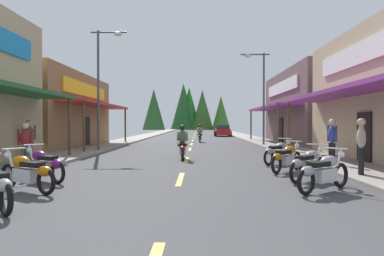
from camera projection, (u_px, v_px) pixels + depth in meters
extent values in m
cube|color=#424244|center=(193.00, 139.00, 35.83)|extent=(9.63, 98.78, 0.10)
cube|color=gray|center=(137.00, 138.00, 35.94)|extent=(2.43, 98.78, 0.12)
cube|color=gray|center=(250.00, 138.00, 35.71)|extent=(2.43, 98.78, 0.12)
cube|color=#E0C64C|center=(180.00, 179.00, 9.97)|extent=(0.16, 2.40, 0.01)
cube|color=#E0C64C|center=(186.00, 160.00, 15.12)|extent=(0.16, 2.40, 0.01)
cube|color=#E0C64C|center=(190.00, 149.00, 21.41)|extent=(0.16, 2.40, 0.01)
cube|color=#E0C64C|center=(192.00, 144.00, 26.45)|extent=(0.16, 2.40, 0.01)
cube|color=#E0C64C|center=(193.00, 140.00, 32.10)|extent=(0.16, 2.40, 0.01)
cube|color=#E0C64C|center=(194.00, 137.00, 38.98)|extent=(0.16, 2.40, 0.01)
cube|color=#E0C64C|center=(194.00, 135.00, 45.92)|extent=(0.16, 2.40, 0.01)
cube|color=#E0C64C|center=(195.00, 134.00, 52.32)|extent=(0.16, 2.40, 0.01)
cube|color=#E0C64C|center=(195.00, 133.00, 59.16)|extent=(0.16, 2.40, 0.01)
cube|color=#E0C64C|center=(196.00, 132.00, 65.34)|extent=(0.16, 2.40, 0.01)
cube|color=#E0C64C|center=(196.00, 131.00, 71.45)|extent=(0.16, 2.40, 0.01)
cube|color=#E0C64C|center=(196.00, 130.00, 77.01)|extent=(0.16, 2.40, 0.01)
cube|color=#236033|center=(10.00, 89.00, 12.34)|extent=(1.80, 8.11, 0.16)
cylinder|color=brown|center=(70.00, 128.00, 16.20)|extent=(0.14, 0.14, 2.82)
cube|color=olive|center=(41.00, 111.00, 23.49)|extent=(6.33, 11.93, 5.04)
cube|color=#B72D28|center=(99.00, 105.00, 23.41)|extent=(1.80, 10.73, 0.16)
cylinder|color=brown|center=(84.00, 128.00, 18.25)|extent=(0.14, 0.14, 2.82)
cylinder|color=brown|center=(125.00, 126.00, 28.58)|extent=(0.14, 0.14, 2.82)
cube|color=yellow|center=(87.00, 90.00, 23.41)|extent=(0.10, 8.35, 0.90)
cube|color=black|center=(87.00, 132.00, 23.45)|extent=(0.08, 1.10, 2.10)
cube|color=#8C338C|center=(343.00, 92.00, 13.59)|extent=(1.80, 11.34, 0.16)
cylinder|color=brown|center=(289.00, 127.00, 19.09)|extent=(0.14, 0.14, 2.82)
cube|color=white|center=(364.00, 51.00, 13.55)|extent=(0.10, 8.82, 0.90)
cube|color=black|center=(364.00, 138.00, 13.60)|extent=(0.08, 1.10, 2.10)
cube|color=brown|center=(321.00, 108.00, 27.13)|extent=(6.29, 12.86, 5.78)
cube|color=#8C338C|center=(271.00, 108.00, 27.20)|extent=(1.80, 11.57, 0.16)
cylinder|color=brown|center=(278.00, 127.00, 21.65)|extent=(0.14, 0.14, 2.82)
cylinder|color=brown|center=(251.00, 126.00, 32.82)|extent=(0.14, 0.14, 2.82)
cube|color=white|center=(281.00, 88.00, 27.17)|extent=(0.10, 9.00, 0.90)
cube|color=black|center=(281.00, 131.00, 27.22)|extent=(0.08, 1.10, 2.10)
cylinder|color=#474C51|center=(98.00, 91.00, 19.39)|extent=(0.14, 0.14, 6.96)
cylinder|color=#474C51|center=(109.00, 32.00, 19.33)|extent=(2.05, 0.10, 0.10)
ellipsoid|color=silver|center=(118.00, 34.00, 19.33)|extent=(0.50, 0.30, 0.24)
cylinder|color=#474C51|center=(264.00, 100.00, 24.18)|extent=(0.14, 0.14, 6.66)
cylinder|color=#474C51|center=(255.00, 54.00, 24.15)|extent=(2.05, 0.10, 0.10)
ellipsoid|color=silver|center=(248.00, 56.00, 24.16)|extent=(0.50, 0.30, 0.24)
torus|color=black|center=(341.00, 175.00, 8.62)|extent=(0.56, 0.48, 0.64)
torus|color=black|center=(306.00, 182.00, 7.70)|extent=(0.56, 0.48, 0.64)
cube|color=silver|center=(324.00, 175.00, 8.16)|extent=(0.72, 0.66, 0.32)
ellipsoid|color=#99999E|center=(329.00, 161.00, 8.28)|extent=(0.64, 0.60, 0.28)
cube|color=black|center=(319.00, 164.00, 8.00)|extent=(0.64, 0.59, 0.12)
ellipsoid|color=#99999E|center=(308.00, 171.00, 7.73)|extent=(0.49, 0.46, 0.24)
cylinder|color=silver|center=(338.00, 163.00, 8.53)|extent=(0.33, 0.28, 0.71)
cylinder|color=silver|center=(336.00, 148.00, 8.45)|extent=(0.41, 0.49, 0.04)
sphere|color=white|center=(341.00, 155.00, 8.63)|extent=(0.16, 0.16, 0.16)
torus|color=black|center=(320.00, 167.00, 10.24)|extent=(0.52, 0.53, 0.64)
torus|color=black|center=(296.00, 172.00, 9.18)|extent=(0.52, 0.53, 0.64)
cube|color=silver|center=(309.00, 167.00, 9.71)|extent=(0.69, 0.70, 0.32)
ellipsoid|color=#99999E|center=(312.00, 155.00, 9.85)|extent=(0.62, 0.63, 0.28)
cube|color=black|center=(305.00, 158.00, 9.53)|extent=(0.62, 0.63, 0.12)
ellipsoid|color=#99999E|center=(297.00, 164.00, 9.21)|extent=(0.48, 0.48, 0.24)
cylinder|color=silver|center=(318.00, 157.00, 10.14)|extent=(0.30, 0.31, 0.71)
cylinder|color=silver|center=(317.00, 144.00, 10.05)|extent=(0.46, 0.44, 0.04)
sphere|color=white|center=(321.00, 150.00, 10.25)|extent=(0.16, 0.16, 0.16)
torus|color=black|center=(297.00, 160.00, 12.07)|extent=(0.49, 0.55, 0.64)
torus|color=black|center=(277.00, 164.00, 10.96)|extent=(0.49, 0.55, 0.64)
cube|color=silver|center=(287.00, 160.00, 11.51)|extent=(0.67, 0.71, 0.32)
ellipsoid|color=#BF660C|center=(290.00, 150.00, 11.66)|extent=(0.61, 0.63, 0.28)
cube|color=black|center=(284.00, 152.00, 11.32)|extent=(0.60, 0.64, 0.12)
ellipsoid|color=#BF660C|center=(277.00, 157.00, 10.99)|extent=(0.47, 0.49, 0.24)
cylinder|color=silver|center=(295.00, 151.00, 11.97)|extent=(0.29, 0.32, 0.71)
cylinder|color=silver|center=(294.00, 141.00, 11.88)|extent=(0.48, 0.42, 0.04)
sphere|color=white|center=(297.00, 146.00, 12.09)|extent=(0.16, 0.16, 0.16)
torus|color=black|center=(288.00, 155.00, 14.20)|extent=(0.51, 0.53, 0.64)
torus|color=black|center=(269.00, 157.00, 13.13)|extent=(0.51, 0.53, 0.64)
cube|color=silver|center=(279.00, 154.00, 13.67)|extent=(0.68, 0.70, 0.32)
ellipsoid|color=#99999E|center=(281.00, 146.00, 13.80)|extent=(0.62, 0.63, 0.28)
cube|color=black|center=(275.00, 147.00, 13.48)|extent=(0.62, 0.63, 0.12)
ellipsoid|color=#99999E|center=(269.00, 151.00, 13.16)|extent=(0.48, 0.48, 0.24)
cylinder|color=silver|center=(286.00, 147.00, 14.10)|extent=(0.30, 0.31, 0.71)
cylinder|color=silver|center=(285.00, 138.00, 14.01)|extent=(0.46, 0.44, 0.04)
sphere|color=white|center=(288.00, 142.00, 14.21)|extent=(0.16, 0.16, 0.16)
torus|color=black|center=(5.00, 199.00, 5.96)|extent=(0.54, 0.51, 0.64)
ellipsoid|color=#99999E|center=(4.00, 185.00, 5.99)|extent=(0.49, 0.48, 0.24)
torus|color=black|center=(9.00, 176.00, 8.50)|extent=(0.60, 0.41, 0.64)
torus|color=black|center=(46.00, 181.00, 7.72)|extent=(0.60, 0.41, 0.64)
cube|color=silver|center=(26.00, 175.00, 8.11)|extent=(0.75, 0.60, 0.32)
ellipsoid|color=#BF660C|center=(21.00, 162.00, 8.21)|extent=(0.64, 0.56, 0.28)
cube|color=black|center=(33.00, 164.00, 7.97)|extent=(0.66, 0.55, 0.12)
ellipsoid|color=#BF660C|center=(44.00, 171.00, 7.74)|extent=(0.50, 0.43, 0.24)
cylinder|color=silver|center=(11.00, 163.00, 8.43)|extent=(0.35, 0.24, 0.71)
cylinder|color=silver|center=(14.00, 149.00, 8.36)|extent=(0.34, 0.54, 0.04)
sphere|color=white|center=(8.00, 155.00, 8.51)|extent=(0.16, 0.16, 0.16)
torus|color=black|center=(30.00, 168.00, 10.07)|extent=(0.58, 0.46, 0.64)
torus|color=black|center=(58.00, 172.00, 9.16)|extent=(0.58, 0.46, 0.64)
cube|color=silver|center=(43.00, 167.00, 9.61)|extent=(0.73, 0.64, 0.32)
ellipsoid|color=#721972|center=(39.00, 155.00, 9.73)|extent=(0.64, 0.59, 0.28)
cube|color=black|center=(48.00, 158.00, 9.46)|extent=(0.65, 0.58, 0.12)
ellipsoid|color=#721972|center=(57.00, 164.00, 9.19)|extent=(0.50, 0.45, 0.24)
cylinder|color=silver|center=(32.00, 157.00, 9.99)|extent=(0.34, 0.27, 0.71)
cylinder|color=silver|center=(34.00, 145.00, 9.91)|extent=(0.39, 0.51, 0.04)
sphere|color=white|center=(29.00, 150.00, 10.08)|extent=(0.16, 0.16, 0.16)
torus|color=black|center=(182.00, 151.00, 16.21)|extent=(0.14, 0.65, 0.64)
torus|color=black|center=(183.00, 154.00, 14.71)|extent=(0.14, 0.65, 0.64)
cube|color=silver|center=(182.00, 151.00, 15.46)|extent=(0.33, 0.72, 0.32)
ellipsoid|color=#A51414|center=(182.00, 143.00, 15.65)|extent=(0.36, 0.58, 0.28)
cube|color=black|center=(182.00, 145.00, 15.20)|extent=(0.32, 0.62, 0.12)
ellipsoid|color=#A51414|center=(183.00, 148.00, 14.76)|extent=(0.27, 0.46, 0.24)
cylinder|color=silver|center=(182.00, 144.00, 16.07)|extent=(0.08, 0.37, 0.71)
cylinder|color=silver|center=(182.00, 137.00, 15.95)|extent=(0.60, 0.08, 0.04)
sphere|color=white|center=(182.00, 140.00, 16.23)|extent=(0.16, 0.16, 0.16)
ellipsoid|color=#3F593F|center=(182.00, 136.00, 15.30)|extent=(0.40, 0.40, 0.64)
sphere|color=black|center=(182.00, 128.00, 15.34)|extent=(0.24, 0.24, 0.24)
cylinder|color=#3F593F|center=(179.00, 144.00, 15.46)|extent=(0.17, 0.43, 0.24)
cylinder|color=#3F593F|center=(178.00, 136.00, 15.59)|extent=(0.13, 0.51, 0.40)
cylinder|color=#3F593F|center=(186.00, 144.00, 15.48)|extent=(0.17, 0.43, 0.24)
cylinder|color=#3F593F|center=(187.00, 136.00, 15.61)|extent=(0.13, 0.51, 0.40)
torus|color=black|center=(200.00, 138.00, 30.12)|extent=(0.11, 0.64, 0.64)
torus|color=black|center=(200.00, 139.00, 28.62)|extent=(0.11, 0.64, 0.64)
cube|color=silver|center=(200.00, 138.00, 29.37)|extent=(0.29, 0.70, 0.32)
ellipsoid|color=black|center=(200.00, 134.00, 29.57)|extent=(0.33, 0.57, 0.28)
cube|color=black|center=(200.00, 134.00, 29.12)|extent=(0.29, 0.60, 0.12)
ellipsoid|color=black|center=(200.00, 136.00, 28.67)|extent=(0.25, 0.44, 0.24)
cylinder|color=silver|center=(200.00, 134.00, 29.99)|extent=(0.07, 0.37, 0.71)
cylinder|color=silver|center=(200.00, 130.00, 29.86)|extent=(0.60, 0.05, 0.04)
sphere|color=white|center=(200.00, 132.00, 30.15)|extent=(0.16, 0.16, 0.16)
ellipsoid|color=#726659|center=(200.00, 130.00, 29.21)|extent=(0.39, 0.39, 0.64)
sphere|color=black|center=(200.00, 126.00, 29.26)|extent=(0.24, 0.24, 0.24)
cylinder|color=#726659|center=(198.00, 134.00, 29.39)|extent=(0.15, 0.42, 0.24)
cylinder|color=#726659|center=(197.00, 130.00, 29.51)|extent=(0.11, 0.51, 0.40)
cylinder|color=#726659|center=(202.00, 134.00, 29.39)|extent=(0.15, 0.42, 0.24)
cylinder|color=#726659|center=(202.00, 130.00, 29.51)|extent=(0.11, 0.51, 0.40)
cylinder|color=black|center=(330.00, 155.00, 12.80)|extent=(0.14, 0.14, 0.91)
cylinder|color=black|center=(333.00, 155.00, 12.63)|extent=(0.14, 0.14, 0.91)
ellipsoid|color=#333F8C|center=(332.00, 134.00, 12.70)|extent=(0.33, 0.41, 0.64)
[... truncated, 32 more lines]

